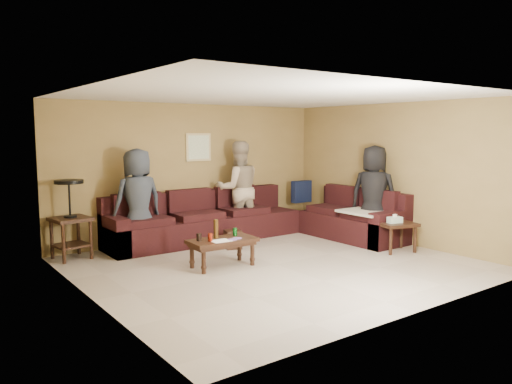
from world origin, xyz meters
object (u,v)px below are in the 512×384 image
at_px(side_table_right, 396,227).
at_px(waste_bin, 233,239).
at_px(person_left, 138,200).
at_px(end_table_left, 70,218).
at_px(person_middle, 238,189).
at_px(sectional_sofa, 259,223).
at_px(coffee_table, 222,243).
at_px(person_right, 374,194).

xyz_separation_m(side_table_right, waste_bin, (-2.07, 1.79, -0.26)).
bearing_deg(person_left, end_table_left, -12.00).
height_order(person_left, person_middle, person_middle).
distance_m(sectional_sofa, side_table_right, 2.43).
bearing_deg(sectional_sofa, coffee_table, -143.31).
xyz_separation_m(end_table_left, person_middle, (3.11, -0.07, 0.26)).
bearing_deg(person_middle, end_table_left, 14.94).
relative_size(sectional_sofa, end_table_left, 3.74).
bearing_deg(person_right, sectional_sofa, 26.90).
height_order(sectional_sofa, side_table_right, sectional_sofa).
xyz_separation_m(sectional_sofa, side_table_right, (1.32, -2.04, 0.09)).
bearing_deg(person_left, person_right, 151.50).
bearing_deg(waste_bin, side_table_right, -40.81).
height_order(coffee_table, person_right, person_right).
bearing_deg(person_left, side_table_right, 141.22).
bearing_deg(person_left, sectional_sofa, 164.72).
height_order(coffee_table, end_table_left, end_table_left).
relative_size(sectional_sofa, side_table_right, 6.63).
xyz_separation_m(coffee_table, end_table_left, (-1.66, 1.79, 0.29)).
height_order(sectional_sofa, end_table_left, end_table_left).
bearing_deg(sectional_sofa, end_table_left, 168.48).
relative_size(sectional_sofa, person_left, 2.70).
relative_size(end_table_left, side_table_right, 1.77).
distance_m(coffee_table, side_table_right, 2.99).
relative_size(side_table_right, waste_bin, 2.22).
bearing_deg(sectional_sofa, side_table_right, -57.18).
xyz_separation_m(person_left, person_right, (3.72, -1.80, 0.02)).
height_order(waste_bin, person_middle, person_middle).
relative_size(end_table_left, person_left, 0.72).
height_order(waste_bin, person_left, person_left).
height_order(sectional_sofa, waste_bin, sectional_sofa).
bearing_deg(waste_bin, person_middle, 50.85).
relative_size(coffee_table, person_left, 0.59).
bearing_deg(coffee_table, person_left, 110.72).
height_order(side_table_right, person_middle, person_middle).
distance_m(waste_bin, person_right, 2.66).
xyz_separation_m(side_table_right, person_middle, (-1.39, 2.62, 0.49)).
relative_size(waste_bin, person_left, 0.18).
bearing_deg(side_table_right, end_table_left, 149.14).
bearing_deg(coffee_table, person_right, -3.34).
bearing_deg(end_table_left, waste_bin, -20.37).
bearing_deg(sectional_sofa, waste_bin, -161.32).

